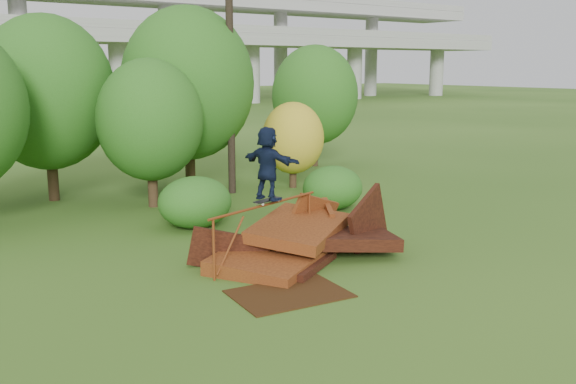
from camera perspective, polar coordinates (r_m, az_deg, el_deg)
ground at (r=16.07m, az=6.58°, el=-6.39°), size 240.00×240.00×0.00m
scrap_pile at (r=16.52m, az=1.24°, el=-4.39°), size 5.81×3.83×2.12m
grind_rail at (r=15.91m, az=-1.99°, el=-2.14°), size 3.88×1.18×1.48m
skateboard at (r=15.89m, az=-1.80°, el=-0.72°), size 0.89×0.46×0.09m
skater at (r=15.73m, az=-1.82°, el=2.57°), size 0.96×1.76×1.81m
flat_plate at (r=13.95m, az=0.10°, el=-9.03°), size 2.61×2.02×0.03m
tree_1 at (r=24.47m, az=-20.65°, el=8.26°), size 4.77×4.77×6.64m
tree_2 at (r=22.41m, az=-12.17°, el=6.27°), size 3.62×3.62×5.10m
tree_3 at (r=25.26m, az=-8.90°, el=9.49°), size 5.11×5.11×7.09m
tree_4 at (r=25.58m, az=0.45°, el=4.81°), size 2.49×2.49×3.43m
tree_5 at (r=31.13m, az=2.40°, el=8.59°), size 4.15×4.15×5.83m
shrub_left at (r=19.54m, az=-8.27°, el=-0.90°), size 2.26×2.09×1.56m
shrub_right at (r=21.87m, az=3.99°, el=0.39°), size 2.11×1.93×1.49m
utility_pole at (r=24.40m, az=-5.16°, el=10.49°), size 1.40×0.28×8.97m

